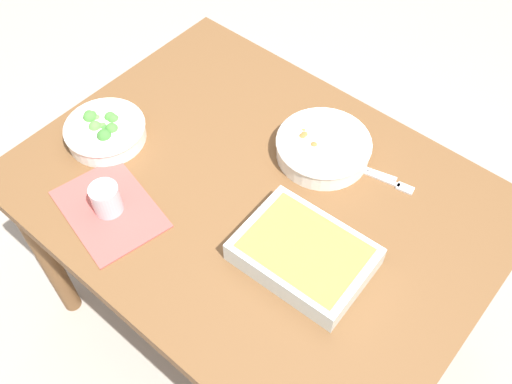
{
  "coord_description": "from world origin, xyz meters",
  "views": [
    {
      "loc": [
        0.58,
        -0.68,
        1.91
      ],
      "look_at": [
        0.0,
        0.0,
        0.74
      ],
      "focal_mm": 40.49,
      "sensor_mm": 36.0,
      "label": 1
    }
  ],
  "objects_px": {
    "broccoli_bowl": "(105,130)",
    "fork_on_table": "(386,180)",
    "stew_bowl": "(323,147)",
    "spoon_by_stew": "(355,165)",
    "baking_dish": "(304,253)",
    "drink_cup": "(107,200)"
  },
  "relations": [
    {
      "from": "broccoli_bowl",
      "to": "fork_on_table",
      "type": "height_order",
      "value": "broccoli_bowl"
    },
    {
      "from": "stew_bowl",
      "to": "fork_on_table",
      "type": "distance_m",
      "value": 0.19
    },
    {
      "from": "broccoli_bowl",
      "to": "spoon_by_stew",
      "type": "bearing_deg",
      "value": 31.76
    },
    {
      "from": "broccoli_bowl",
      "to": "spoon_by_stew",
      "type": "xyz_separation_m",
      "value": [
        0.58,
        0.36,
        -0.03
      ]
    },
    {
      "from": "baking_dish",
      "to": "broccoli_bowl",
      "type": "bearing_deg",
      "value": -176.56
    },
    {
      "from": "drink_cup",
      "to": "fork_on_table",
      "type": "height_order",
      "value": "drink_cup"
    },
    {
      "from": "stew_bowl",
      "to": "spoon_by_stew",
      "type": "xyz_separation_m",
      "value": [
        0.09,
        0.02,
        -0.03
      ]
    },
    {
      "from": "spoon_by_stew",
      "to": "drink_cup",
      "type": "bearing_deg",
      "value": -127.07
    },
    {
      "from": "fork_on_table",
      "to": "drink_cup",
      "type": "bearing_deg",
      "value": -132.37
    },
    {
      "from": "spoon_by_stew",
      "to": "fork_on_table",
      "type": "relative_size",
      "value": 0.98
    },
    {
      "from": "stew_bowl",
      "to": "baking_dish",
      "type": "relative_size",
      "value": 0.82
    },
    {
      "from": "broccoli_bowl",
      "to": "drink_cup",
      "type": "xyz_separation_m",
      "value": [
        0.19,
        -0.16,
        0.01
      ]
    },
    {
      "from": "spoon_by_stew",
      "to": "fork_on_table",
      "type": "height_order",
      "value": "spoon_by_stew"
    },
    {
      "from": "spoon_by_stew",
      "to": "fork_on_table",
      "type": "bearing_deg",
      "value": 6.33
    },
    {
      "from": "spoon_by_stew",
      "to": "baking_dish",
      "type": "bearing_deg",
      "value": -77.43
    },
    {
      "from": "drink_cup",
      "to": "spoon_by_stew",
      "type": "relative_size",
      "value": 0.49
    },
    {
      "from": "stew_bowl",
      "to": "drink_cup",
      "type": "height_order",
      "value": "drink_cup"
    },
    {
      "from": "stew_bowl",
      "to": "broccoli_bowl",
      "type": "xyz_separation_m",
      "value": [
        -0.49,
        -0.33,
        -0.0
      ]
    },
    {
      "from": "baking_dish",
      "to": "drink_cup",
      "type": "distance_m",
      "value": 0.5
    },
    {
      "from": "baking_dish",
      "to": "drink_cup",
      "type": "bearing_deg",
      "value": -156.97
    },
    {
      "from": "baking_dish",
      "to": "spoon_by_stew",
      "type": "distance_m",
      "value": 0.33
    },
    {
      "from": "broccoli_bowl",
      "to": "baking_dish",
      "type": "bearing_deg",
      "value": 3.44
    }
  ]
}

